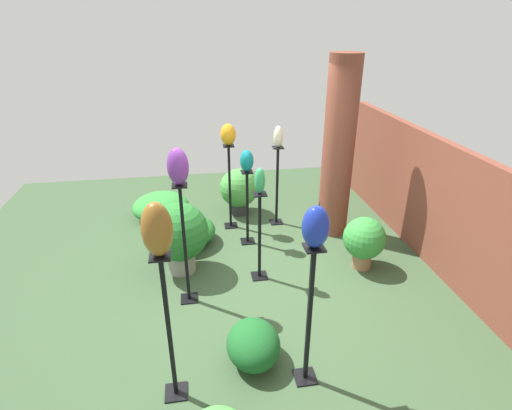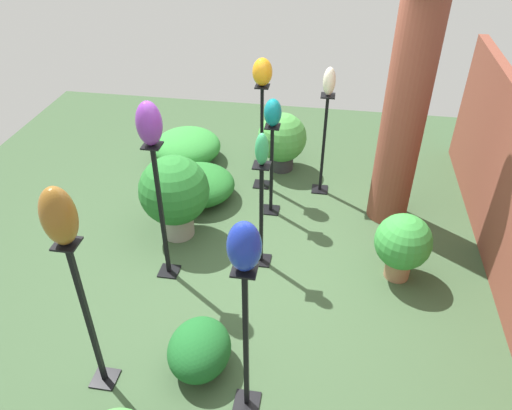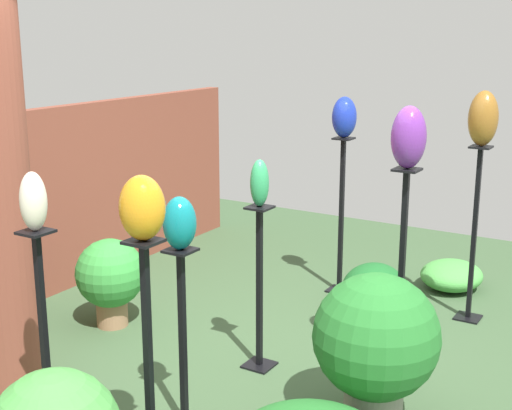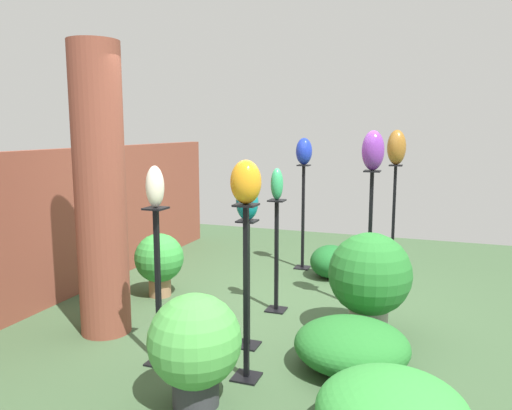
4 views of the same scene
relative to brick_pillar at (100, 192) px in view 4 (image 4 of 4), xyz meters
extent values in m
plane|color=#385133|center=(1.13, -1.48, -1.32)|extent=(8.00, 8.00, 0.00)
cube|color=brown|center=(1.13, 1.02, -0.48)|extent=(5.60, 0.12, 1.66)
cylinder|color=brown|center=(0.00, 0.00, 0.00)|extent=(0.45, 0.45, 2.63)
cube|color=black|center=(-0.39, -1.55, -1.31)|extent=(0.20, 0.20, 0.01)
cube|color=black|center=(-0.39, -1.55, -0.65)|extent=(0.04, 0.04, 1.34)
cube|color=black|center=(-0.39, -1.55, 0.02)|extent=(0.16, 0.16, 0.02)
cube|color=black|center=(2.71, -1.19, -1.31)|extent=(0.20, 0.20, 0.01)
cube|color=black|center=(2.71, -1.19, -0.61)|extent=(0.04, 0.04, 1.41)
cube|color=black|center=(2.71, -1.19, 0.09)|extent=(0.16, 0.16, 0.02)
cube|color=black|center=(1.38, -2.23, -1.31)|extent=(0.20, 0.20, 0.01)
cube|color=black|center=(1.38, -2.23, -0.58)|extent=(0.04, 0.04, 1.47)
cube|color=black|center=(1.38, -2.23, 0.14)|extent=(0.16, 0.16, 0.02)
cube|color=black|center=(0.15, -1.36, -1.31)|extent=(0.20, 0.20, 0.01)
cube|color=black|center=(0.15, -1.36, -0.76)|extent=(0.04, 0.04, 1.12)
cube|color=black|center=(0.15, -1.36, -0.21)|extent=(0.16, 0.16, 0.02)
cube|color=black|center=(-0.39, -0.80, -1.31)|extent=(0.20, 0.20, 0.01)
cube|color=black|center=(-0.39, -0.80, -0.68)|extent=(0.04, 0.04, 1.28)
cube|color=black|center=(-0.39, -0.80, -0.05)|extent=(0.16, 0.16, 0.02)
cube|color=black|center=(1.06, -1.33, -1.31)|extent=(0.20, 0.20, 0.01)
cube|color=black|center=(1.06, -1.33, -0.73)|extent=(0.04, 0.04, 1.17)
cube|color=black|center=(1.06, -1.33, -0.15)|extent=(0.16, 0.16, 0.02)
cube|color=black|center=(2.68, -2.36, -1.31)|extent=(0.20, 0.20, 0.01)
cube|color=black|center=(2.68, -2.36, -0.60)|extent=(0.04, 0.04, 1.44)
cube|color=black|center=(2.68, -2.36, 0.12)|extent=(0.16, 0.16, 0.02)
ellipsoid|color=orange|center=(-0.39, -1.55, 0.18)|extent=(0.22, 0.23, 0.32)
ellipsoid|color=#192D9E|center=(2.71, -1.19, 0.27)|extent=(0.21, 0.22, 0.35)
ellipsoid|color=#6B2D8C|center=(1.38, -2.23, 0.35)|extent=(0.22, 0.22, 0.40)
ellipsoid|color=#0F727A|center=(0.15, -1.36, -0.05)|extent=(0.20, 0.19, 0.31)
ellipsoid|color=beige|center=(-0.39, -0.80, 0.12)|extent=(0.15, 0.14, 0.32)
ellipsoid|color=#2D9356|center=(1.06, -1.33, 0.01)|extent=(0.13, 0.13, 0.32)
ellipsoid|color=brown|center=(2.68, -2.36, 0.34)|extent=(0.22, 0.23, 0.43)
cylinder|color=#2D2D33|center=(-0.85, -1.35, -1.22)|extent=(0.32, 0.32, 0.19)
sphere|color=#479942|center=(-0.85, -1.35, -0.85)|extent=(0.64, 0.64, 0.64)
cylinder|color=gray|center=(0.75, -2.31, -1.19)|extent=(0.35, 0.35, 0.26)
sphere|color=#236B28|center=(0.75, -2.31, -0.74)|extent=(0.75, 0.75, 0.75)
cylinder|color=#936B4C|center=(1.06, 0.05, -1.21)|extent=(0.25, 0.25, 0.21)
sphere|color=#338C38|center=(1.06, 0.05, -0.87)|extent=(0.55, 0.55, 0.55)
ellipsoid|color=#479942|center=(3.30, -2.04, -1.19)|extent=(0.63, 0.55, 0.26)
ellipsoid|color=#195923|center=(2.43, -1.63, -1.11)|extent=(0.61, 0.51, 0.41)
ellipsoid|color=#236B28|center=(0.03, -2.27, -1.12)|extent=(0.87, 0.91, 0.39)
camera|label=1|loc=(5.28, -2.07, 1.70)|focal=28.00mm
camera|label=2|loc=(4.94, -0.75, 2.19)|focal=35.00mm
camera|label=3|loc=(-2.90, -3.72, 1.02)|focal=50.00mm
camera|label=4|loc=(-3.70, -2.82, 0.56)|focal=35.00mm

